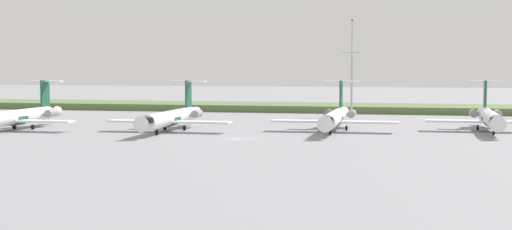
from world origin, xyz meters
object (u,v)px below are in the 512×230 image
Objects in this scene: regional_jet_third at (335,117)px; regional_jet_fourth at (490,117)px; regional_jet_nearest at (18,116)px; antenna_mast at (352,76)px; regional_jet_second at (172,117)px.

regional_jet_fourth is (27.46, 5.98, 0.00)m from regional_jet_third.
regional_jet_fourth is at bearing 10.67° from regional_jet_nearest.
antenna_mast is at bearing 91.06° from regional_jet_third.
regional_jet_second is 1.00× the size of regional_jet_third.
regional_jet_second is 57.66m from antenna_mast.
regional_jet_second and regional_jet_fourth have the same top height.
regional_jet_nearest is 28.66m from regional_jet_second.
antenna_mast reaches higher than regional_jet_fourth.
regional_jet_second is 29.81m from regional_jet_third.
regional_jet_second and regional_jet_third have the same top height.
regional_jet_fourth is at bearing 12.28° from regional_jet_third.
regional_jet_fourth is (85.02, 16.02, 0.00)m from regional_jet_nearest.
regional_jet_third is at bearing 9.90° from regional_jet_nearest.
regional_jet_nearest is 78.32m from antenna_mast.
antenna_mast is (-28.27, 37.51, 6.92)m from regional_jet_fourth.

